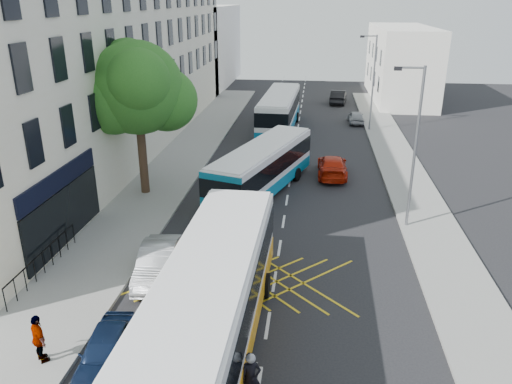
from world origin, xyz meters
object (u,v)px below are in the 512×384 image
(bus_near, at_px, (212,303))
(pedestrian_far, at_px, (39,339))
(lamp_far, at_px, (372,78))
(bus_far, at_px, (279,111))
(red_hatchback, at_px, (332,166))
(distant_car_grey, at_px, (285,103))
(distant_car_dark, at_px, (338,97))
(bus_mid, at_px, (262,168))
(parked_car_blue, at_px, (106,350))
(distant_car_silver, at_px, (356,117))
(motorbike, at_px, (251,380))
(street_tree, at_px, (136,89))
(lamp_near, at_px, (414,141))
(parked_car_silver, at_px, (158,262))

(bus_near, height_order, pedestrian_far, bus_near)
(lamp_far, bearing_deg, bus_far, -175.79)
(red_hatchback, xyz_separation_m, distant_car_grey, (-4.40, 20.37, 0.01))
(distant_car_dark, bearing_deg, pedestrian_far, 82.90)
(bus_mid, relative_size, parked_car_blue, 2.98)
(red_hatchback, bearing_deg, distant_car_silver, -100.00)
(bus_far, xyz_separation_m, motorbike, (1.52, -32.16, -0.89))
(street_tree, distance_m, bus_near, 15.71)
(distant_car_silver, xyz_separation_m, pedestrian_far, (-12.31, -34.68, 0.41))
(bus_near, height_order, bus_mid, bus_near)
(lamp_near, xyz_separation_m, parked_car_silver, (-11.10, -6.19, -3.92))
(parked_car_blue, bearing_deg, pedestrian_far, 178.59)
(bus_near, height_order, parked_car_silver, bus_near)
(bus_mid, relative_size, pedestrian_far, 6.30)
(lamp_near, relative_size, distant_car_grey, 1.64)
(lamp_far, relative_size, distant_car_grey, 1.64)
(bus_far, xyz_separation_m, distant_car_grey, (-0.04, 8.60, -1.03))
(lamp_near, height_order, bus_near, lamp_near)
(distant_car_silver, relative_size, distant_car_dark, 0.77)
(bus_near, distance_m, bus_mid, 14.48)
(parked_car_silver, bearing_deg, pedestrian_far, -116.59)
(distant_car_grey, bearing_deg, lamp_near, -79.33)
(lamp_far, bearing_deg, parked_car_silver, -112.96)
(bus_far, height_order, motorbike, bus_far)
(lamp_near, xyz_separation_m, lamp_far, (0.00, 20.00, 0.00))
(motorbike, bearing_deg, bus_far, 78.06)
(distant_car_grey, height_order, distant_car_silver, distant_car_grey)
(motorbike, bearing_deg, lamp_near, 48.92)
(bus_near, bearing_deg, distant_car_grey, 90.93)
(bus_mid, xyz_separation_m, bus_far, (-0.07, 15.40, 0.16))
(street_tree, xyz_separation_m, bus_mid, (6.93, 1.05, -4.74))
(parked_car_silver, height_order, distant_car_dark, distant_car_dark)
(parked_car_blue, height_order, distant_car_dark, distant_car_dark)
(lamp_near, height_order, bus_mid, lamp_near)
(bus_mid, xyz_separation_m, motorbike, (1.44, -16.76, -0.72))
(parked_car_silver, bearing_deg, lamp_far, 60.67)
(street_tree, xyz_separation_m, parked_car_silver, (3.61, -9.16, -5.60))
(lamp_near, distance_m, pedestrian_far, 18.13)
(red_hatchback, bearing_deg, pedestrian_far, 63.31)
(lamp_near, distance_m, motorbike, 14.72)
(bus_near, height_order, distant_car_grey, bus_near)
(motorbike, distance_m, parked_car_silver, 8.10)
(lamp_near, distance_m, bus_far, 21.15)
(lamp_near, bearing_deg, bus_near, -127.06)
(bus_far, relative_size, distant_car_dark, 2.62)
(bus_far, relative_size, distant_car_silver, 3.40)
(lamp_far, xyz_separation_m, parked_car_blue, (-11.10, -31.72, -4.00))
(bus_near, distance_m, parked_car_silver, 5.45)
(parked_car_silver, height_order, red_hatchback, parked_car_silver)
(lamp_far, relative_size, bus_far, 0.69)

